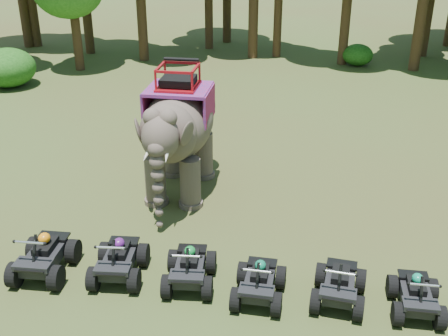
{
  "coord_description": "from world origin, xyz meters",
  "views": [
    {
      "loc": [
        2.22,
        -12.66,
        8.53
      ],
      "look_at": [
        0.0,
        1.2,
        1.9
      ],
      "focal_mm": 45.0,
      "sensor_mm": 36.0,
      "label": 1
    }
  ],
  "objects_px": {
    "elephant": "(179,129)",
    "atv_3": "(259,277)",
    "atv_5": "(417,291)",
    "atv_0": "(43,251)",
    "atv_4": "(340,280)",
    "atv_1": "(118,255)",
    "atv_2": "(189,263)"
  },
  "relations": [
    {
      "from": "elephant",
      "to": "atv_1",
      "type": "height_order",
      "value": "elephant"
    },
    {
      "from": "atv_1",
      "to": "atv_4",
      "type": "height_order",
      "value": "atv_1"
    },
    {
      "from": "elephant",
      "to": "atv_4",
      "type": "relative_size",
      "value": 3.06
    },
    {
      "from": "atv_5",
      "to": "atv_1",
      "type": "bearing_deg",
      "value": 177.61
    },
    {
      "from": "atv_2",
      "to": "atv_1",
      "type": "bearing_deg",
      "value": 174.2
    },
    {
      "from": "atv_1",
      "to": "atv_5",
      "type": "height_order",
      "value": "atv_1"
    },
    {
      "from": "atv_1",
      "to": "atv_3",
      "type": "distance_m",
      "value": 3.56
    },
    {
      "from": "elephant",
      "to": "atv_2",
      "type": "xyz_separation_m",
      "value": [
        1.37,
        -4.95,
        -1.5
      ]
    },
    {
      "from": "atv_1",
      "to": "atv_2",
      "type": "bearing_deg",
      "value": -5.47
    },
    {
      "from": "atv_0",
      "to": "atv_3",
      "type": "bearing_deg",
      "value": -3.48
    },
    {
      "from": "atv_1",
      "to": "atv_5",
      "type": "distance_m",
      "value": 7.14
    },
    {
      "from": "atv_0",
      "to": "atv_3",
      "type": "xyz_separation_m",
      "value": [
        5.45,
        -0.14,
        -0.07
      ]
    },
    {
      "from": "elephant",
      "to": "atv_3",
      "type": "height_order",
      "value": "elephant"
    },
    {
      "from": "atv_2",
      "to": "atv_4",
      "type": "height_order",
      "value": "atv_2"
    },
    {
      "from": "atv_2",
      "to": "atv_3",
      "type": "relative_size",
      "value": 1.03
    },
    {
      "from": "atv_1",
      "to": "atv_2",
      "type": "relative_size",
      "value": 1.04
    },
    {
      "from": "atv_5",
      "to": "atv_4",
      "type": "bearing_deg",
      "value": 176.03
    },
    {
      "from": "atv_2",
      "to": "atv_5",
      "type": "distance_m",
      "value": 5.33
    },
    {
      "from": "atv_4",
      "to": "atv_5",
      "type": "height_order",
      "value": "atv_4"
    },
    {
      "from": "elephant",
      "to": "atv_0",
      "type": "xyz_separation_m",
      "value": [
        -2.34,
        -5.09,
        -1.44
      ]
    },
    {
      "from": "atv_2",
      "to": "atv_0",
      "type": "bearing_deg",
      "value": 176.87
    },
    {
      "from": "atv_0",
      "to": "elephant",
      "type": "bearing_deg",
      "value": 63.27
    },
    {
      "from": "atv_3",
      "to": "atv_4",
      "type": "relative_size",
      "value": 0.98
    },
    {
      "from": "atv_2",
      "to": "atv_4",
      "type": "bearing_deg",
      "value": -6.8
    },
    {
      "from": "atv_1",
      "to": "atv_4",
      "type": "distance_m",
      "value": 5.41
    },
    {
      "from": "atv_5",
      "to": "atv_3",
      "type": "bearing_deg",
      "value": -179.28
    },
    {
      "from": "elephant",
      "to": "atv_3",
      "type": "bearing_deg",
      "value": -59.28
    },
    {
      "from": "elephant",
      "to": "atv_5",
      "type": "height_order",
      "value": "elephant"
    },
    {
      "from": "atv_1",
      "to": "atv_0",
      "type": "bearing_deg",
      "value": 179.74
    },
    {
      "from": "elephant",
      "to": "atv_1",
      "type": "relative_size",
      "value": 2.94
    },
    {
      "from": "atv_3",
      "to": "atv_5",
      "type": "bearing_deg",
      "value": 3.07
    },
    {
      "from": "atv_4",
      "to": "atv_1",
      "type": "bearing_deg",
      "value": -175.19
    }
  ]
}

